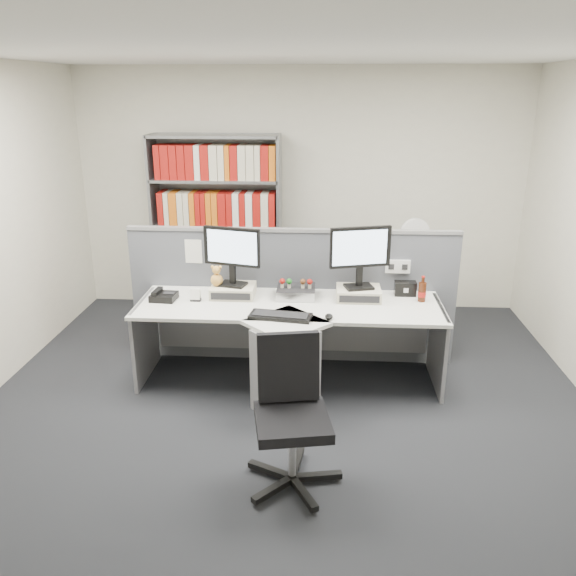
# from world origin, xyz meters

# --- Properties ---
(ground) EXTENTS (5.50, 5.50, 0.00)m
(ground) POSITION_xyz_m (0.00, 0.00, 0.00)
(ground) COLOR #25272C
(ground) RESTS_ON ground
(room_shell) EXTENTS (5.04, 5.54, 2.72)m
(room_shell) POSITION_xyz_m (0.00, 0.00, 1.79)
(room_shell) COLOR silver
(room_shell) RESTS_ON ground
(partition) EXTENTS (3.00, 0.08, 1.27)m
(partition) POSITION_xyz_m (0.00, 1.25, 0.65)
(partition) COLOR #565962
(partition) RESTS_ON ground
(desk) EXTENTS (2.60, 1.20, 0.72)m
(desk) POSITION_xyz_m (0.00, 0.60, 0.46)
(desk) COLOR white
(desk) RESTS_ON ground
(monitor_riser_left) EXTENTS (0.38, 0.31, 0.10)m
(monitor_riser_left) POSITION_xyz_m (-0.51, 0.98, 0.77)
(monitor_riser_left) COLOR beige
(monitor_riser_left) RESTS_ON desk
(monitor_riser_right) EXTENTS (0.38, 0.31, 0.10)m
(monitor_riser_right) POSITION_xyz_m (0.59, 0.98, 0.77)
(monitor_riser_right) COLOR beige
(monitor_riser_right) RESTS_ON desk
(monitor_left) EXTENTS (0.50, 0.22, 0.52)m
(monitor_left) POSITION_xyz_m (-0.51, 0.98, 1.13)
(monitor_left) COLOR black
(monitor_left) RESTS_ON monitor_riser_left
(monitor_right) EXTENTS (0.52, 0.23, 0.54)m
(monitor_right) POSITION_xyz_m (0.59, 0.98, 1.14)
(monitor_right) COLOR black
(monitor_right) RESTS_ON monitor_riser_right
(desktop_pc) EXTENTS (0.33, 0.30, 0.09)m
(desktop_pc) POSITION_xyz_m (0.05, 0.99, 0.76)
(desktop_pc) COLOR black
(desktop_pc) RESTS_ON desk
(figurines) EXTENTS (0.29, 0.05, 0.09)m
(figurines) POSITION_xyz_m (0.05, 0.98, 0.86)
(figurines) COLOR beige
(figurines) RESTS_ON desktop_pc
(keyboard) EXTENTS (0.52, 0.26, 0.03)m
(keyboard) POSITION_xyz_m (-0.05, 0.50, 0.74)
(keyboard) COLOR black
(keyboard) RESTS_ON desk
(mouse) EXTENTS (0.06, 0.10, 0.04)m
(mouse) POSITION_xyz_m (0.34, 0.50, 0.74)
(mouse) COLOR black
(mouse) RESTS_ON desk
(desk_phone) EXTENTS (0.22, 0.21, 0.09)m
(desk_phone) POSITION_xyz_m (-1.10, 0.85, 0.75)
(desk_phone) COLOR black
(desk_phone) RESTS_ON desk
(desk_calendar) EXTENTS (0.09, 0.07, 0.11)m
(desk_calendar) POSITION_xyz_m (-0.81, 0.84, 0.77)
(desk_calendar) COLOR black
(desk_calendar) RESTS_ON desk
(plush_toy) EXTENTS (0.11, 0.11, 0.19)m
(plush_toy) POSITION_xyz_m (-0.64, 0.96, 0.90)
(plush_toy) COLOR gold
(plush_toy) RESTS_ON monitor_riser_left
(speaker) EXTENTS (0.19, 0.10, 0.13)m
(speaker) POSITION_xyz_m (1.01, 1.10, 0.78)
(speaker) COLOR black
(speaker) RESTS_ON desk
(cola_bottle) EXTENTS (0.07, 0.07, 0.23)m
(cola_bottle) POSITION_xyz_m (1.14, 0.95, 0.80)
(cola_bottle) COLOR #3F190A
(cola_bottle) RESTS_ON desk
(shelving_unit) EXTENTS (1.41, 0.40, 2.00)m
(shelving_unit) POSITION_xyz_m (-0.90, 2.44, 0.98)
(shelving_unit) COLOR slate
(shelving_unit) RESTS_ON ground
(filing_cabinet) EXTENTS (0.45, 0.61, 0.70)m
(filing_cabinet) POSITION_xyz_m (1.20, 1.99, 0.35)
(filing_cabinet) COLOR slate
(filing_cabinet) RESTS_ON ground
(desk_fan) EXTENTS (0.31, 0.18, 0.52)m
(desk_fan) POSITION_xyz_m (1.20, 1.99, 1.03)
(desk_fan) COLOR white
(desk_fan) RESTS_ON filing_cabinet
(office_chair) EXTENTS (0.64, 0.63, 0.97)m
(office_chair) POSITION_xyz_m (0.09, -0.55, 0.52)
(office_chair) COLOR silver
(office_chair) RESTS_ON ground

